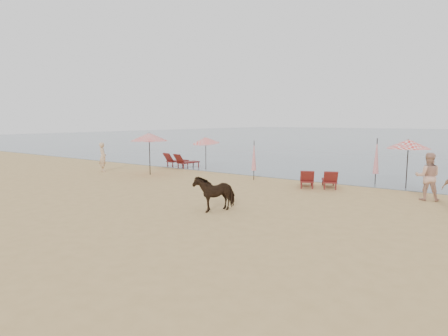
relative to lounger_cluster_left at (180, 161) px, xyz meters
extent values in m
plane|color=tan|center=(7.64, -10.64, -0.47)|extent=(120.00, 120.00, 0.00)
cube|color=#51606B|center=(7.64, 69.36, -0.47)|extent=(160.00, 140.00, 0.06)
cube|color=maroon|center=(-0.54, 0.34, -0.09)|extent=(0.95, 1.60, 0.09)
cube|color=maroon|center=(-0.68, -0.45, 0.21)|extent=(0.77, 0.61, 0.66)
cube|color=maroon|center=(0.62, 0.14, -0.09)|extent=(0.95, 1.60, 0.09)
cube|color=maroon|center=(0.48, -0.66, 0.21)|extent=(0.77, 0.61, 0.66)
cube|color=maroon|center=(10.19, -2.21, -0.13)|extent=(1.12, 1.49, 0.08)
cube|color=maroon|center=(10.48, -2.88, 0.14)|extent=(0.75, 0.66, 0.59)
cube|color=maroon|center=(11.16, -1.78, -0.13)|extent=(1.12, 1.49, 0.08)
cube|color=maroon|center=(11.45, -2.45, 0.14)|extent=(0.75, 0.66, 0.59)
cylinder|color=black|center=(0.88, -3.70, 0.69)|extent=(0.05, 0.05, 2.31)
cone|color=red|center=(0.88, -3.70, 1.79)|extent=(2.21, 2.21, 0.47)
sphere|color=black|center=(0.88, -3.70, 2.00)|extent=(0.08, 0.08, 0.08)
cylinder|color=black|center=(2.22, 0.03, 0.53)|extent=(0.05, 0.05, 1.99)
cone|color=red|center=(2.22, 0.03, 1.48)|extent=(1.76, 1.79, 0.60)
sphere|color=black|center=(2.22, 0.03, 1.66)|extent=(0.07, 0.07, 0.07)
cylinder|color=black|center=(14.26, 0.06, 0.62)|extent=(0.05, 0.05, 2.18)
cone|color=red|center=(14.26, 0.06, 1.66)|extent=(1.94, 1.94, 0.44)
sphere|color=black|center=(14.26, 0.06, 1.86)|extent=(0.08, 0.08, 0.08)
cylinder|color=black|center=(7.00, -1.89, 0.61)|extent=(0.05, 0.05, 2.15)
cone|color=red|center=(7.00, -1.89, 0.87)|extent=(0.26, 0.26, 1.62)
cylinder|color=black|center=(12.81, 0.26, 0.71)|extent=(0.05, 0.05, 2.35)
cone|color=red|center=(12.81, 0.26, 0.99)|extent=(0.29, 0.29, 1.77)
imported|color=black|center=(9.32, -8.62, 0.17)|extent=(1.19, 1.66, 1.28)
imported|color=#D3AB83|center=(-2.61, -4.40, 0.46)|extent=(0.79, 0.66, 1.85)
imported|color=tan|center=(15.41, -2.34, 0.51)|extent=(1.08, 0.92, 1.95)
camera|label=1|loc=(17.21, -19.34, 2.77)|focal=30.00mm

